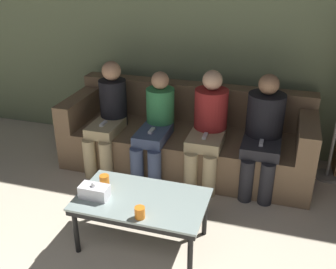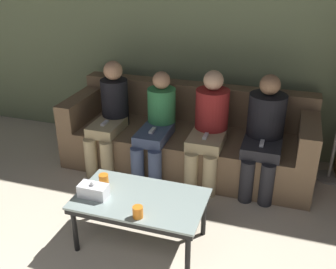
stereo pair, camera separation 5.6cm
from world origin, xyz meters
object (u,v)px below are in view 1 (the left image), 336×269
tissue_box (95,191)px  seated_person_mid_left (156,124)px  seated_person_right_end (263,130)px  couch (187,139)px  coffee_table (142,203)px  cup_near_right (140,212)px  seated_person_left_end (109,114)px  cup_near_left (105,182)px  seated_person_mid_right (208,124)px

tissue_box → seated_person_mid_left: size_ratio=0.21×
seated_person_right_end → couch: bearing=166.0°
seated_person_mid_left → seated_person_right_end: size_ratio=0.94×
coffee_table → cup_near_right: size_ratio=11.38×
tissue_box → coffee_table: bearing=14.4°
seated_person_left_end → couch: bearing=16.3°
couch → seated_person_left_end: size_ratio=2.30×
couch → seated_person_right_end: 0.86m
cup_near_left → seated_person_mid_left: size_ratio=0.11×
couch → cup_near_right: couch is taller
seated_person_left_end → coffee_table: bearing=-55.4°
cup_near_right → coffee_table: bearing=107.7°
seated_person_mid_right → coffee_table: bearing=-103.5°
coffee_table → seated_person_mid_left: size_ratio=0.95×
couch → cup_near_left: size_ratio=22.66×
cup_near_right → seated_person_mid_right: seated_person_mid_right is taller
couch → seated_person_mid_right: size_ratio=2.31×
coffee_table → cup_near_left: cup_near_left is taller
cup_near_right → seated_person_left_end: (-0.84, 1.34, 0.11)m
coffee_table → cup_near_left: bearing=171.1°
seated_person_mid_left → seated_person_right_end: bearing=2.9°
coffee_table → seated_person_right_end: seated_person_right_end is taller
couch → seated_person_mid_left: size_ratio=2.44×
couch → coffee_table: couch is taller
cup_near_left → seated_person_mid_left: bearing=85.7°
tissue_box → cup_near_right: bearing=-18.2°
cup_near_left → seated_person_mid_left: (0.08, 1.04, 0.07)m
coffee_table → seated_person_mid_left: 1.14m
seated_person_mid_left → coffee_table: bearing=-77.2°
tissue_box → seated_person_right_end: 1.69m
couch → cup_near_left: (-0.34, -1.29, 0.18)m
seated_person_left_end → tissue_box: bearing=-70.6°
cup_near_left → seated_person_mid_left: 1.05m
cup_near_left → seated_person_left_end: (-0.44, 1.06, 0.10)m
tissue_box → seated_person_right_end: seated_person_right_end is taller
couch → cup_near_right: 1.58m
seated_person_left_end → seated_person_mid_right: 1.04m
cup_near_left → tissue_box: 0.14m
seated_person_mid_left → seated_person_mid_right: 0.53m
tissue_box → seated_person_mid_left: bearing=85.3°
coffee_table → seated_person_left_end: (-0.77, 1.12, 0.20)m
cup_near_left → seated_person_mid_right: bearing=61.1°
tissue_box → seated_person_mid_right: 1.38m
seated_person_left_end → seated_person_right_end: 1.57m
seated_person_mid_left → seated_person_right_end: seated_person_right_end is taller
seated_person_mid_left → seated_person_mid_right: (0.52, 0.04, 0.04)m
cup_near_right → seated_person_right_end: (0.72, 1.38, 0.13)m
seated_person_mid_right → tissue_box: bearing=-116.8°
seated_person_mid_left → seated_person_mid_right: seated_person_mid_right is taller
cup_near_right → seated_person_left_end: bearing=122.1°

